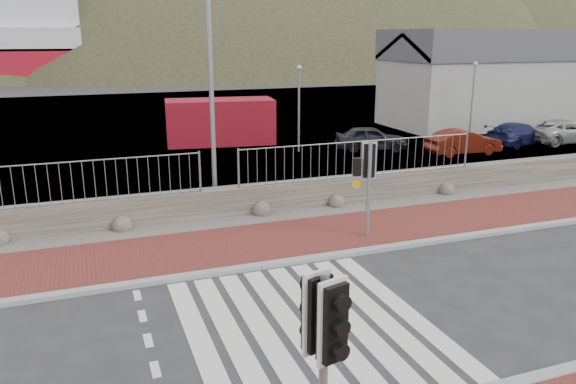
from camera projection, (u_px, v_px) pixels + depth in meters
name	position (u px, v px, depth m)	size (l,w,h in m)	color
ground	(308.00, 325.00, 10.97)	(220.00, 220.00, 0.00)	#28282B
sidewalk_far	(244.00, 245.00, 15.03)	(40.00, 3.00, 0.08)	maroon
kerb_far	(261.00, 266.00, 13.67)	(40.00, 0.25, 0.12)	gray
zebra_crossing	(308.00, 325.00, 10.97)	(4.62, 5.60, 0.01)	silver
gravel_strip	(226.00, 223.00, 16.84)	(40.00, 1.50, 0.06)	#59544C
stone_wall	(219.00, 203.00, 17.45)	(40.00, 0.60, 0.90)	#4D453F
railing	(219.00, 161.00, 16.94)	(18.07, 0.07, 1.22)	gray
quay	(145.00, 123.00, 36.18)	(120.00, 40.00, 0.50)	#4C4C4F
water	(112.00, 82.00, 67.80)	(220.00, 50.00, 0.05)	#3F4C54
harbor_building	(485.00, 77.00, 34.82)	(12.20, 6.20, 5.80)	#9E9E99
hills_backdrop	(154.00, 203.00, 98.86)	(254.00, 90.00, 100.00)	#2A2E1C
traffic_signal_near	(324.00, 335.00, 6.65)	(0.46, 0.34, 2.85)	gray
traffic_signal_far	(368.00, 169.00, 15.15)	(0.67, 0.39, 2.73)	gray
streetlight	(215.00, 56.00, 17.02)	(1.84, 0.40, 8.66)	gray
shipping_container	(220.00, 122.00, 29.08)	(5.49, 2.29, 2.29)	maroon
car_a	(371.00, 138.00, 27.47)	(1.41, 3.50, 1.19)	black
car_b	(463.00, 142.00, 26.52)	(1.25, 3.57, 1.18)	#59160C
car_c	(518.00, 134.00, 28.87)	(1.61, 3.96, 1.15)	#151A44
car_d	(564.00, 131.00, 29.42)	(2.01, 4.36, 1.21)	#999999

